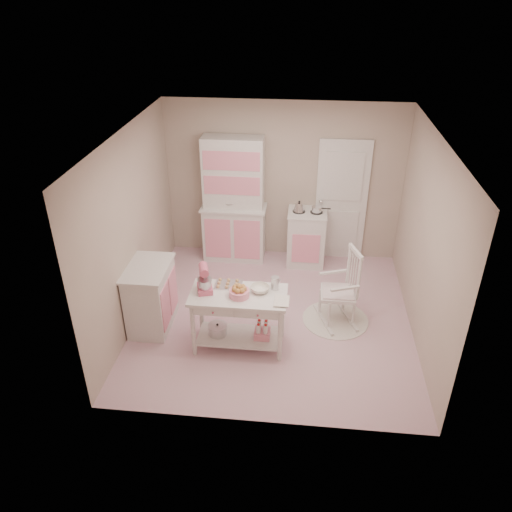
{
  "coord_description": "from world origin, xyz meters",
  "views": [
    {
      "loc": [
        0.35,
        -5.7,
        4.24
      ],
      "look_at": [
        -0.23,
        -0.15,
        1.06
      ],
      "focal_mm": 35.0,
      "sensor_mm": 36.0,
      "label": 1
    }
  ],
  "objects": [
    {
      "name": "room_shell",
      "position": [
        0.0,
        0.0,
        1.65
      ],
      "size": [
        3.84,
        3.84,
        2.62
      ],
      "color": "pink",
      "rests_on": "ground"
    },
    {
      "name": "base_cabinet",
      "position": [
        -1.63,
        -0.33,
        0.46
      ],
      "size": [
        0.54,
        0.84,
        0.92
      ],
      "primitive_type": "cube",
      "color": "silver",
      "rests_on": "ground"
    },
    {
      "name": "stand_mixer",
      "position": [
        -0.82,
        -0.63,
        0.97
      ],
      "size": [
        0.27,
        0.33,
        0.34
      ],
      "primitive_type": "cube",
      "rotation": [
        0.0,
        0.0,
        0.29
      ],
      "color": "#D15876",
      "rests_on": "work_table"
    },
    {
      "name": "lace_rug",
      "position": [
        0.87,
        0.03,
        0.01
      ],
      "size": [
        0.92,
        0.92,
        0.01
      ],
      "primitive_type": "cylinder",
      "color": "white",
      "rests_on": "ground"
    },
    {
      "name": "bread_basket",
      "position": [
        -0.38,
        -0.7,
        0.85
      ],
      "size": [
        0.25,
        0.25,
        0.09
      ],
      "primitive_type": "cylinder",
      "color": "pink",
      "rests_on": "work_table"
    },
    {
      "name": "mixing_bowl",
      "position": [
        -0.14,
        -0.57,
        0.84
      ],
      "size": [
        0.23,
        0.23,
        0.07
      ],
      "primitive_type": "imported",
      "color": "white",
      "rests_on": "work_table"
    },
    {
      "name": "rocking_chair",
      "position": [
        0.87,
        0.03,
        0.55
      ],
      "size": [
        0.69,
        0.84,
        1.1
      ],
      "primitive_type": "cube",
      "rotation": [
        0.0,
        0.0,
        0.34
      ],
      "color": "silver",
      "rests_on": "ground"
    },
    {
      "name": "stove",
      "position": [
        0.42,
        1.61,
        0.46
      ],
      "size": [
        0.62,
        0.57,
        0.92
      ],
      "primitive_type": "cube",
      "color": "silver",
      "rests_on": "ground"
    },
    {
      "name": "door",
      "position": [
        0.95,
        1.87,
        1.02
      ],
      "size": [
        0.82,
        0.05,
        2.04
      ],
      "primitive_type": "cube",
      "color": "silver",
      "rests_on": "ground"
    },
    {
      "name": "hutch",
      "position": [
        -0.78,
        1.66,
        1.04
      ],
      "size": [
        1.06,
        0.5,
        2.08
      ],
      "primitive_type": "cube",
      "color": "silver",
      "rests_on": "ground"
    },
    {
      "name": "metal_pitcher",
      "position": [
        0.04,
        -0.49,
        0.89
      ],
      "size": [
        0.1,
        0.1,
        0.17
      ],
      "primitive_type": "cylinder",
      "color": "silver",
      "rests_on": "work_table"
    },
    {
      "name": "recipe_book",
      "position": [
        0.05,
        -0.77,
        0.81
      ],
      "size": [
        0.19,
        0.25,
        0.02
      ],
      "primitive_type": "imported",
      "rotation": [
        0.0,
        0.0,
        -0.02
      ],
      "color": "white",
      "rests_on": "work_table"
    },
    {
      "name": "cookie_tray",
      "position": [
        -0.55,
        -0.47,
        0.81
      ],
      "size": [
        0.34,
        0.24,
        0.02
      ],
      "primitive_type": "cube",
      "color": "silver",
      "rests_on": "work_table"
    },
    {
      "name": "work_table",
      "position": [
        -0.4,
        -0.65,
        0.4
      ],
      "size": [
        1.2,
        0.6,
        0.8
      ],
      "primitive_type": "cube",
      "color": "silver",
      "rests_on": "ground"
    }
  ]
}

